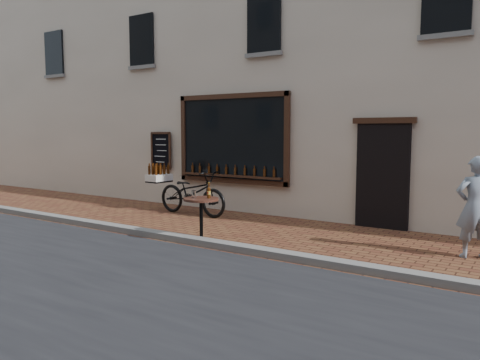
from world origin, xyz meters
The scene contains 6 objects.
ground centered at (0.00, 0.00, 0.00)m, with size 90.00×90.00×0.00m, color #5A2E1D.
kerb centered at (0.00, 0.20, 0.06)m, with size 90.00×0.25×0.12m, color slate.
shop_building centered at (0.00, 6.50, 5.00)m, with size 28.00×6.20×10.00m.
cargo_bicycle centered at (-2.47, 2.50, 0.56)m, with size 2.42×0.84×1.17m.
bistro_table centered at (-0.47, 0.35, 0.59)m, with size 0.64×0.64×1.11m.
pedestrian centered at (3.83, 1.95, 0.83)m, with size 0.60×0.40×1.65m, color gray.
Camera 1 is at (4.75, -6.31, 2.04)m, focal length 35.00 mm.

